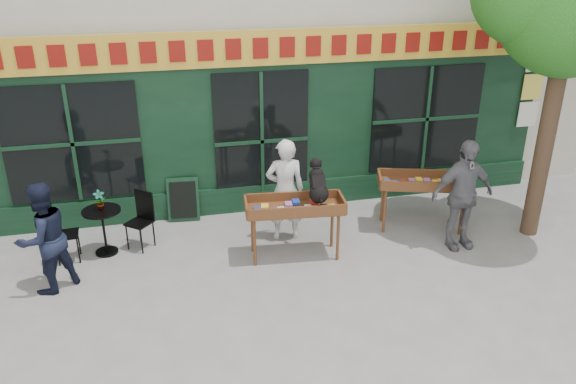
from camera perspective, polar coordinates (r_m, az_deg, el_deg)
The scene contains 12 objects.
ground at distance 8.65m, azimuth 0.47°, elevation -8.07°, with size 80.00×80.00×0.00m, color slate.
book_cart_center at distance 8.69m, azimuth 0.68°, elevation -1.74°, with size 1.56×0.77×0.99m.
dog at distance 8.55m, azimuth 3.06°, elevation 1.19°, with size 0.34×0.60×0.60m, color black, non-canonical shape.
woman at distance 9.25m, azimuth -0.30°, elevation 0.22°, with size 0.64×0.42×1.75m, color silver.
book_cart_right at distance 9.87m, azimuth 13.58°, elevation 0.75°, with size 1.62×1.04×0.99m.
man_right at distance 9.38m, azimuth 17.28°, elevation -0.28°, with size 1.07×0.45×1.83m, color #5E5E63.
bistro_table at distance 9.36m, azimuth -18.30°, elevation -2.97°, with size 0.60×0.60×0.76m.
bistro_chair_left at distance 9.35m, azimuth -22.23°, elevation -3.51°, with size 0.39×0.38×0.95m.
bistro_chair_right at distance 9.42m, azimuth -14.60°, elevation -2.25°, with size 0.51×0.51×0.95m.
potted_plant at distance 9.21m, azimuth -18.60°, elevation -0.81°, with size 0.17×0.12×0.33m, color gray.
man_left at distance 8.55m, azimuth -23.55°, elevation -4.32°, with size 0.80×0.62×1.64m, color black.
chalkboard at distance 10.21m, azimuth -10.60°, elevation -0.78°, with size 0.58×0.25×0.79m.
Camera 1 is at (-1.79, -7.15, 4.52)m, focal length 35.00 mm.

